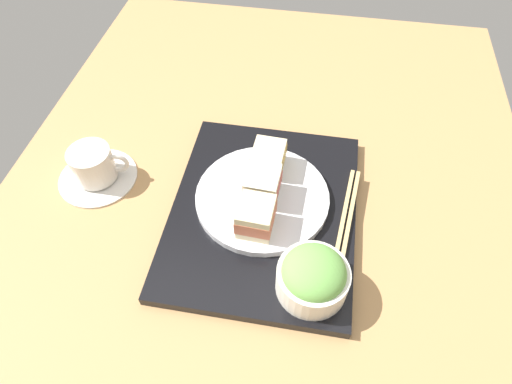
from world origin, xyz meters
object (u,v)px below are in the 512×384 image
at_px(sandwich_middle, 262,185).
at_px(salad_bowl, 313,276).
at_px(chopsticks_pair, 346,220).
at_px(sandwich_plate, 262,197).
at_px(sandwich_near, 255,216).
at_px(sandwich_far, 270,158).
at_px(coffee_cup, 95,167).

distance_m(sandwich_middle, salad_bowl, 0.19).
relative_size(sandwich_middle, chopsticks_pair, 0.29).
height_order(sandwich_plate, sandwich_near, sandwich_near).
xyz_separation_m(sandwich_plate, sandwich_near, (-0.07, 0.00, 0.03)).
bearing_deg(sandwich_plate, sandwich_far, -1.78).
bearing_deg(coffee_cup, chopsticks_pair, -94.18).
bearing_deg(sandwich_far, salad_bowl, -156.05).
bearing_deg(salad_bowl, sandwich_far, 23.95).
xyz_separation_m(sandwich_middle, sandwich_far, (0.07, -0.00, -0.00)).
relative_size(sandwich_far, salad_bowl, 0.62).
height_order(sandwich_middle, sandwich_far, sandwich_middle).
relative_size(sandwich_plate, sandwich_far, 3.50).
xyz_separation_m(sandwich_near, sandwich_far, (0.14, -0.00, -0.00)).
bearing_deg(sandwich_near, sandwich_far, -1.78).
xyz_separation_m(sandwich_near, coffee_cup, (0.08, 0.32, -0.03)).
height_order(sandwich_plate, salad_bowl, salad_bowl).
height_order(sandwich_near, sandwich_middle, same).
distance_m(salad_bowl, coffee_cup, 0.46).
bearing_deg(sandwich_far, sandwich_plate, 178.22).
bearing_deg(chopsticks_pair, sandwich_far, 59.01).
height_order(sandwich_far, coffee_cup, sandwich_far).
bearing_deg(sandwich_middle, coffee_cup, 87.68).
distance_m(sandwich_plate, sandwich_far, 0.07).
xyz_separation_m(sandwich_plate, sandwich_far, (0.07, -0.00, 0.03)).
relative_size(sandwich_near, coffee_cup, 0.45).
bearing_deg(sandwich_middle, sandwich_plate, 153.43).
relative_size(sandwich_middle, coffee_cup, 0.45).
height_order(chopsticks_pair, coffee_cup, coffee_cup).
bearing_deg(sandwich_middle, chopsticks_pair, -98.12).
bearing_deg(salad_bowl, coffee_cup, 68.13).
xyz_separation_m(sandwich_near, chopsticks_pair, (0.05, -0.15, -0.04)).
bearing_deg(sandwich_near, chopsticks_pair, -73.17).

